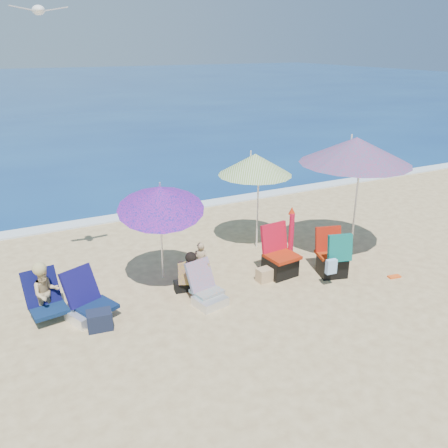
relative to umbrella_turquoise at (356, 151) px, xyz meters
name	(u,v)px	position (x,y,z in m)	size (l,w,h in m)	color
ground	(265,299)	(-2.49, -0.85, -2.20)	(120.00, 120.00, 0.00)	#D8BC84
sea	(25,89)	(-2.49, 44.15, -2.25)	(120.00, 80.00, 0.12)	navy
foam	(165,210)	(-2.49, 4.25, -2.18)	(120.00, 0.50, 0.04)	white
umbrella_turquoise	(356,151)	(0.00, 0.00, 0.00)	(2.58, 2.58, 2.50)	silver
umbrella_striped	(255,164)	(-1.49, 1.30, -0.40)	(2.03, 2.03, 2.06)	white
umbrella_blue	(161,198)	(-3.89, 0.36, -0.51)	(1.89, 1.93, 2.06)	white
furled_umbrella	(291,236)	(-1.49, -0.11, -1.49)	(0.16, 0.17, 1.30)	red
chair_navy	(88,306)	(-5.35, -0.06, -1.99)	(0.84, 0.86, 0.78)	#0B1C41
chair_rainbow	(207,293)	(-3.44, -0.49, -2.02)	(0.59, 0.77, 0.68)	#DE7B4E
camp_chair_left	(280,261)	(-1.78, -0.18, -1.91)	(0.61, 0.67, 0.99)	#A3240B
camp_chair_right	(333,259)	(-0.90, -0.66, -1.87)	(0.76, 0.80, 0.93)	#A72F0B
person_center	(197,267)	(-3.35, 0.09, -1.81)	(0.74, 0.72, 0.81)	tan
person_left	(45,292)	(-5.93, 0.23, -1.75)	(0.64, 0.74, 0.99)	tan
bag_navy_a	(100,320)	(-5.26, -0.48, -2.05)	(0.41, 0.32, 0.30)	#161D32
bag_black_a	(182,286)	(-3.68, 0.06, -2.11)	(0.29, 0.23, 0.19)	black
bag_tan	(265,275)	(-2.16, -0.28, -2.07)	(0.31, 0.23, 0.25)	tan
bag_navy_b	(286,267)	(-1.64, -0.20, -2.06)	(0.46, 0.43, 0.28)	#191D38
orange_item	(394,277)	(0.12, -1.26, -2.18)	(0.25, 0.14, 0.03)	#FF591A
seagull	(38,10)	(-5.39, 1.02, 2.40)	(0.82, 0.37, 0.14)	white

